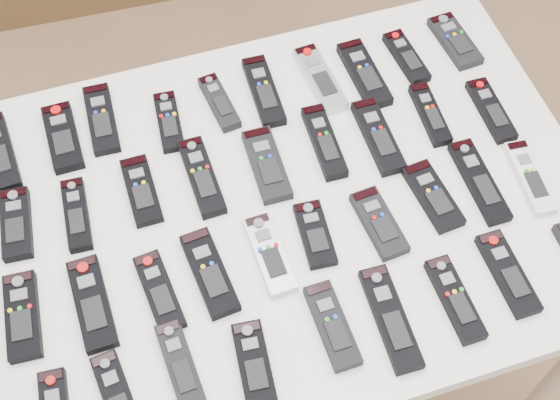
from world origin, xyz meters
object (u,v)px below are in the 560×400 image
object	(u,v)px
remote_11	(77,215)
remote_16	(378,136)
remote_6	(320,79)
remote_36	(508,273)
remote_31	(181,366)
remote_34	(391,318)
remote_9	(455,41)
remote_17	(430,114)
remote_21	(159,292)
remote_2	(101,119)
remote_22	(210,273)
remote_23	(270,254)
remote_20	(92,303)
remote_4	(219,103)
remote_3	(169,122)
remote_12	(141,191)
remote_33	(332,325)
remote_1	(63,137)
remote_28	(530,178)
remote_5	(264,91)
remote_26	(433,196)
remote_14	(267,165)
remote_10	(16,224)
remote_18	(491,110)
remote_27	(479,181)
remote_25	(379,223)
remote_35	(455,299)
remote_8	(406,57)
table	(280,220)
remote_19	(23,316)
remote_7	(364,74)
remote_15	(324,142)
remote_13	(202,177)

from	to	relation	value
remote_11	remote_16	bearing A→B (deg)	3.01
remote_6	remote_36	size ratio (longest dim) A/B	1.07
remote_16	remote_31	size ratio (longest dim) A/B	1.11
remote_34	remote_9	bearing A→B (deg)	57.84
remote_17	remote_21	world-z (taller)	remote_17
remote_2	remote_11	bearing A→B (deg)	-110.05
remote_22	remote_23	size ratio (longest dim) A/B	1.05
remote_17	remote_20	size ratio (longest dim) A/B	0.86
remote_4	remote_3	bearing A→B (deg)	-178.58
remote_9	remote_12	world-z (taller)	same
remote_3	remote_33	world-z (taller)	remote_33
remote_1	remote_28	size ratio (longest dim) A/B	0.97
remote_3	remote_23	bearing A→B (deg)	-68.75
remote_5	remote_28	distance (m)	0.58
remote_26	remote_9	bearing A→B (deg)	54.19
remote_12	remote_36	world-z (taller)	same
remote_16	remote_23	size ratio (longest dim) A/B	1.09
remote_4	remote_14	size ratio (longest dim) A/B	0.85
remote_14	remote_10	bearing A→B (deg)	179.72
remote_3	remote_18	xyz separation A→B (m)	(0.66, -0.18, 0.00)
remote_11	remote_12	distance (m)	0.13
remote_1	remote_23	distance (m)	0.51
remote_3	remote_16	size ratio (longest dim) A/B	0.81
remote_9	remote_17	distance (m)	0.23
remote_27	remote_33	size ratio (longest dim) A/B	1.19
remote_3	remote_25	xyz separation A→B (m)	(0.33, -0.37, 0.00)
remote_35	remote_31	bearing A→B (deg)	175.44
remote_18	remote_27	bearing A→B (deg)	-122.13
remote_3	remote_9	distance (m)	0.67
remote_8	remote_34	xyz separation A→B (m)	(-0.27, -0.57, 0.00)
remote_16	remote_18	distance (m)	0.26
remote_5	remote_12	bearing A→B (deg)	-149.13
remote_31	table	bearing A→B (deg)	41.40
remote_12	remote_19	bearing A→B (deg)	-142.89
remote_17	remote_27	xyz separation A→B (m)	(0.03, -0.19, -0.00)
remote_7	remote_36	bearing A→B (deg)	-83.63
remote_23	remote_35	world-z (taller)	remote_35
remote_1	remote_26	size ratio (longest dim) A/B	1.06
remote_16	remote_22	xyz separation A→B (m)	(-0.42, -0.20, 0.00)
remote_20	remote_2	bearing A→B (deg)	75.33
remote_22	remote_23	world-z (taller)	remote_22
remote_6	remote_31	world-z (taller)	remote_6
remote_15	remote_33	distance (m)	0.41
remote_22	remote_36	xyz separation A→B (m)	(0.53, -0.17, -0.00)
remote_28	remote_18	bearing A→B (deg)	94.55
remote_7	remote_25	distance (m)	0.38
remote_13	remote_25	world-z (taller)	remote_13
remote_6	remote_36	world-z (taller)	remote_6
remote_8	remote_25	bearing A→B (deg)	-124.04
remote_4	remote_16	world-z (taller)	remote_16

